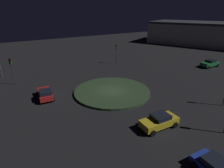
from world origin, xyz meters
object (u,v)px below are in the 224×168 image
(car_yellow, at_px, (159,121))
(traffic_light_northeast, at_px, (116,50))
(car_red, at_px, (45,94))
(car_green, at_px, (210,63))
(store_building, at_px, (200,33))
(traffic_light_northwest, at_px, (11,66))

(car_yellow, bearing_deg, traffic_light_northeast, -108.82)
(car_red, bearing_deg, car_green, -89.21)
(car_green, xyz_separation_m, traffic_light_northeast, (-15.80, 13.14, 2.29))
(car_yellow, xyz_separation_m, store_building, (48.67, 29.12, 3.02))
(store_building, bearing_deg, traffic_light_northeast, 73.71)
(car_yellow, relative_size, traffic_light_northwest, 0.96)
(car_yellow, bearing_deg, traffic_light_northwest, -57.59)
(car_red, bearing_deg, traffic_light_northwest, 26.83)
(store_building, bearing_deg, car_red, 80.69)
(car_red, relative_size, traffic_light_northeast, 0.96)
(car_yellow, height_order, store_building, store_building)
(traffic_light_northeast, bearing_deg, car_red, -26.16)
(car_yellow, distance_m, car_green, 27.63)
(traffic_light_northwest, bearing_deg, traffic_light_northeast, 47.75)
(store_building, bearing_deg, car_yellow, 96.27)
(car_green, xyz_separation_m, store_building, (23.03, 18.83, 3.00))
(traffic_light_northwest, height_order, store_building, store_building)
(car_green, xyz_separation_m, traffic_light_northwest, (-37.31, 11.25, 2.37))
(car_yellow, bearing_deg, store_building, -145.13)
(car_red, xyz_separation_m, traffic_light_northeast, (18.44, 9.99, 2.32))
(car_yellow, distance_m, car_red, 15.95)
(car_red, relative_size, car_green, 0.97)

